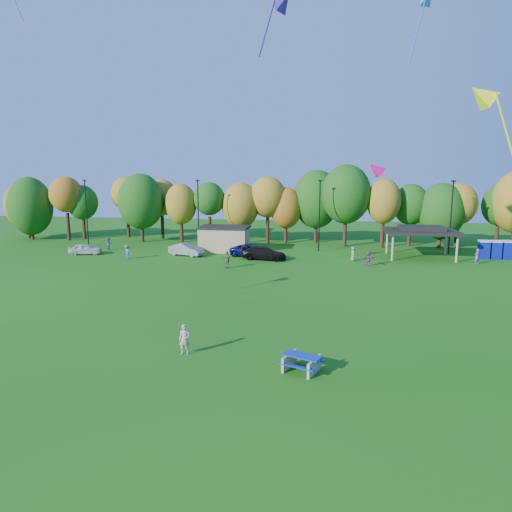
% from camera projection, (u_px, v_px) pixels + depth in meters
% --- Properties ---
extents(ground, '(160.00, 160.00, 0.00)m').
position_uv_depth(ground, '(256.00, 395.00, 20.48)').
color(ground, '#19600F').
rests_on(ground, ground).
extents(tree_line, '(93.57, 10.55, 11.15)m').
position_uv_depth(tree_line, '(299.00, 202.00, 63.87)').
color(tree_line, black).
rests_on(tree_line, ground).
extents(lamp_posts, '(64.50, 0.25, 9.09)m').
position_uv_depth(lamp_posts, '(319.00, 213.00, 58.23)').
color(lamp_posts, black).
rests_on(lamp_posts, ground).
extents(utility_building, '(6.30, 4.30, 3.25)m').
position_uv_depth(utility_building, '(225.00, 239.00, 58.67)').
color(utility_building, tan).
rests_on(utility_building, ground).
extents(pavilion, '(8.20, 6.20, 3.77)m').
position_uv_depth(pavilion, '(421.00, 231.00, 53.79)').
color(pavilion, tan).
rests_on(pavilion, ground).
extents(porta_potties, '(3.75, 1.33, 2.18)m').
position_uv_depth(porta_potties, '(495.00, 250.00, 53.41)').
color(porta_potties, '#0B1796').
rests_on(porta_potties, ground).
extents(picnic_table, '(2.37, 2.18, 0.83)m').
position_uv_depth(picnic_table, '(302.00, 362.00, 22.93)').
color(picnic_table, tan).
rests_on(picnic_table, ground).
extents(kite_flyer, '(0.66, 0.48, 1.70)m').
position_uv_depth(kite_flyer, '(185.00, 339.00, 25.00)').
color(kite_flyer, '#C5A694').
rests_on(kite_flyer, ground).
extents(car_a, '(4.23, 2.52, 1.35)m').
position_uv_depth(car_a, '(85.00, 249.00, 56.48)').
color(car_a, silver).
rests_on(car_a, ground).
extents(car_b, '(4.71, 2.88, 1.47)m').
position_uv_depth(car_b, '(186.00, 250.00, 55.59)').
color(car_b, gray).
rests_on(car_b, ground).
extents(car_c, '(5.73, 3.50, 1.49)m').
position_uv_depth(car_c, '(252.00, 250.00, 54.92)').
color(car_c, '#0E1357').
rests_on(car_c, ground).
extents(car_d, '(5.49, 2.78, 1.53)m').
position_uv_depth(car_d, '(264.00, 253.00, 52.97)').
color(car_d, black).
rests_on(car_d, ground).
extents(far_person_0, '(0.75, 0.70, 1.72)m').
position_uv_depth(far_person_0, '(477.00, 256.00, 50.26)').
color(far_person_0, '#AB51A9').
rests_on(far_person_0, ground).
extents(far_person_1, '(1.26, 1.05, 1.69)m').
position_uv_depth(far_person_1, '(127.00, 252.00, 53.32)').
color(far_person_1, '#485B9F').
rests_on(far_person_1, ground).
extents(far_person_2, '(1.03, 1.58, 1.63)m').
position_uv_depth(far_person_2, '(369.00, 258.00, 49.34)').
color(far_person_2, '#8F3B7E').
rests_on(far_person_2, ground).
extents(far_person_3, '(0.74, 0.93, 1.67)m').
position_uv_depth(far_person_3, '(353.00, 254.00, 52.13)').
color(far_person_3, gray).
rests_on(far_person_3, ground).
extents(far_person_4, '(1.00, 0.96, 1.63)m').
position_uv_depth(far_person_4, '(109.00, 244.00, 59.96)').
color(far_person_4, '#445796').
rests_on(far_person_4, ground).
extents(far_person_5, '(1.13, 0.96, 1.81)m').
position_uv_depth(far_person_5, '(227.00, 260.00, 48.10)').
color(far_person_5, '#657648').
rests_on(far_person_5, ground).
extents(kite_6, '(1.49, 1.18, 1.38)m').
position_uv_depth(kite_6, '(375.00, 169.00, 27.27)').
color(kite_6, '#D20B70').
extents(kite_8, '(3.39, 1.54, 5.56)m').
position_uv_depth(kite_8, '(481.00, 96.00, 23.26)').
color(kite_8, '#F6FF1A').
extents(kite_10, '(2.96, 2.13, 4.67)m').
position_uv_depth(kite_10, '(283.00, 2.00, 32.29)').
color(kite_10, '#2F1886').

